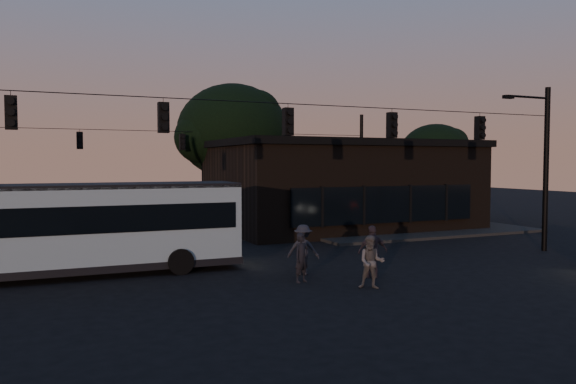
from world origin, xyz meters
name	(u,v)px	position (x,y,z in m)	size (l,w,h in m)	color
ground	(342,297)	(0.00, 0.00, 0.00)	(120.00, 120.00, 0.00)	black
sidewalk_far_right	(398,227)	(12.00, 14.00, 0.07)	(14.00, 10.00, 0.15)	black
building	(340,184)	(9.00, 15.97, 2.71)	(15.40, 10.41, 5.40)	black
tree_behind	(233,132)	(4.00, 22.00, 6.19)	(7.60, 7.60, 9.43)	black
tree_right	(435,155)	(18.00, 18.00, 4.63)	(5.20, 5.20, 6.86)	black
signal_rig_near	(288,152)	(0.00, 4.00, 4.45)	(26.24, 0.30, 7.50)	black
signal_rig_far	(182,160)	(0.00, 20.00, 4.20)	(26.24, 0.30, 7.50)	black
bus	(76,224)	(-7.10, 6.81, 1.85)	(11.78, 3.09, 3.30)	#839DA7
pedestrian_a	(302,258)	(-0.18, 2.45, 0.84)	(0.61, 0.40, 1.68)	black
pedestrian_b	(372,262)	(1.45, 0.65, 0.86)	(0.84, 0.65, 1.73)	#534E4B
pedestrian_c	(373,251)	(2.45, 2.14, 0.93)	(1.09, 0.45, 1.85)	#30272F
pedestrian_d	(303,250)	(0.45, 3.64, 0.91)	(1.17, 0.68, 1.82)	black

